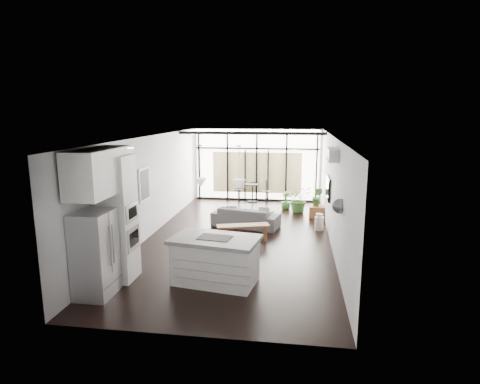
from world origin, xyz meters
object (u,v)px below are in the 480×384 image
(tv, at_px, (328,188))
(milk_can, at_px, (319,222))
(island, at_px, (215,260))
(sofa, at_px, (246,214))
(console_bench, at_px, (243,233))
(fridge, at_px, (95,254))
(pouf, at_px, (266,217))

(tv, bearing_deg, milk_can, 151.33)
(island, bearing_deg, sofa, 98.15)
(console_bench, height_order, tv, tv)
(fridge, height_order, milk_can, fridge)
(tv, bearing_deg, fridge, -133.63)
(console_bench, height_order, pouf, console_bench)
(console_bench, xyz_separation_m, pouf, (0.47, 1.85, -0.01))
(sofa, height_order, console_bench, sofa)
(island, height_order, console_bench, island)
(island, distance_m, pouf, 4.64)
(island, bearing_deg, milk_can, 70.07)
(sofa, bearing_deg, pouf, -129.41)
(milk_can, bearing_deg, pouf, 162.59)
(sofa, bearing_deg, milk_can, -168.39)
(fridge, xyz_separation_m, tv, (4.62, 4.85, 0.48))
(console_bench, xyz_separation_m, milk_can, (2.09, 1.34, 0.02))
(sofa, xyz_separation_m, milk_can, (2.20, -0.08, -0.15))
(console_bench, bearing_deg, milk_can, 15.47)
(fridge, bearing_deg, island, 22.85)
(milk_can, distance_m, tv, 1.08)
(pouf, bearing_deg, tv, -18.79)
(console_bench, bearing_deg, pouf, 58.65)
(pouf, bearing_deg, island, -98.31)
(island, bearing_deg, console_bench, 95.25)
(milk_can, xyz_separation_m, tv, (0.21, -0.11, 1.05))
(sofa, relative_size, tv, 1.85)
(sofa, relative_size, milk_can, 4.05)
(console_bench, relative_size, milk_can, 2.82)
(console_bench, relative_size, tv, 1.29)
(console_bench, distance_m, tv, 2.82)
(fridge, bearing_deg, milk_can, 48.37)
(island, height_order, milk_can, island)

